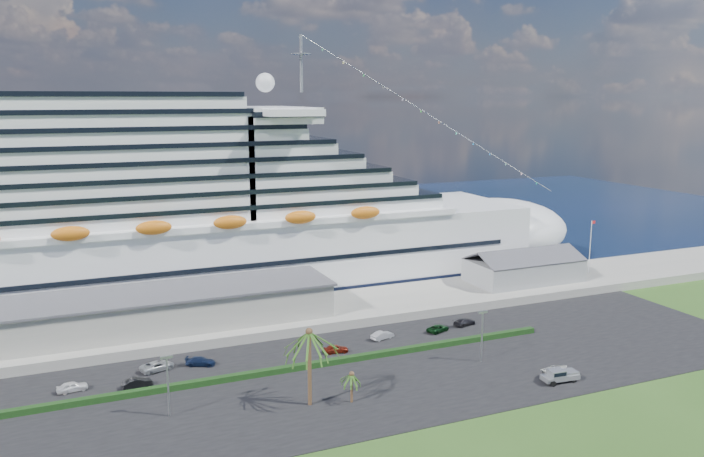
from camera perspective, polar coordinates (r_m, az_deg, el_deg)
name	(u,v)px	position (r m, az deg, el deg)	size (l,w,h in m)	color
ground	(389,405)	(96.16, 3.12, -14.40)	(420.00, 420.00, 0.00)	#2A4E1A
asphalt_lot	(357,374)	(105.24, 0.42, -12.04)	(140.00, 38.00, 0.12)	black
wharf	(296,314)	(130.39, -4.70, -7.09)	(240.00, 20.00, 1.80)	gray
water	(203,233)	(215.39, -12.30, -0.35)	(420.00, 160.00, 0.02)	black
cruise_ship	(156,219)	(144.97, -15.95, 0.79)	(191.00, 38.00, 54.00)	silver
terminal_building	(158,309)	(124.02, -15.82, -6.44)	(61.00, 15.00, 6.30)	gray
port_shed	(524,269)	(153.18, 14.09, -3.30)	(24.00, 12.31, 7.37)	gray
flagpole	(590,245)	(163.68, 19.20, -1.28)	(1.08, 0.16, 12.00)	silver
hedge	(296,367)	(106.74, -4.69, -11.44)	(88.00, 1.10, 0.90)	black
lamp_post_left	(168,378)	(93.61, -15.07, -11.93)	(1.60, 0.35, 8.27)	gray
lamp_post_right	(482,330)	(109.97, 10.77, -8.26)	(1.60, 0.35, 8.27)	gray
palm_tall	(309,341)	(92.41, -3.58, -9.29)	(8.82, 8.82, 11.13)	#47301E
palm_short	(352,378)	(95.01, -0.03, -12.29)	(3.53, 3.53, 4.56)	#47301E
parked_car_0	(72,387)	(106.88, -22.23, -12.07)	(1.68, 4.17, 1.42)	white
parked_car_1	(137,383)	(105.20, -17.43, -12.13)	(1.47, 4.21, 1.39)	black
parked_car_2	(157,366)	(110.29, -15.88, -10.94)	(2.38, 5.16, 1.43)	#9EA1A6
parked_car_3	(200,361)	(110.63, -12.48, -10.73)	(1.86, 4.57, 1.33)	#111E3D
parked_car_4	(336,349)	(113.11, -1.35, -9.96)	(1.62, 4.02, 1.37)	maroon
parked_car_5	(382,335)	(119.18, 2.54, -8.86)	(1.47, 4.21, 1.39)	#AEAFB5
parked_car_6	(438,328)	(123.63, 7.17, -8.23)	(2.07, 4.49, 1.25)	black
parked_car_7	(464,322)	(127.54, 9.33, -7.68)	(1.82, 4.48, 1.30)	black
pickup_truck	(560,375)	(106.54, 16.87, -11.57)	(5.77, 2.53, 1.98)	black
boat_trailer	(556,370)	(108.32, 16.62, -11.20)	(5.62, 4.11, 1.56)	gray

